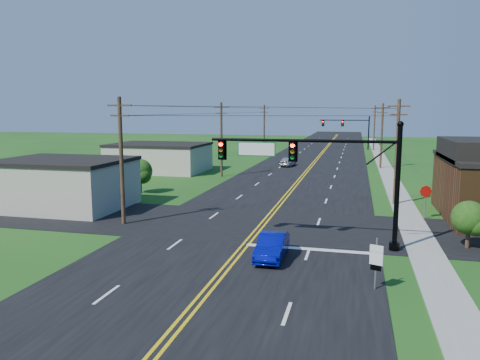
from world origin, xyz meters
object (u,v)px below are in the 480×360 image
(route_sign, at_px, (376,260))
(stop_sign, at_px, (426,195))
(blue_car, at_px, (272,247))
(signal_mast_main, at_px, (319,167))
(signal_mast_far, at_px, (347,127))

(route_sign, bearing_deg, stop_sign, 95.48)
(stop_sign, bearing_deg, blue_car, -140.25)
(signal_mast_main, bearing_deg, blue_car, -124.55)
(blue_car, relative_size, route_sign, 1.68)
(signal_mast_main, xyz_separation_m, blue_car, (-2.17, -3.16, -4.08))
(blue_car, distance_m, stop_sign, 15.41)
(signal_mast_main, height_order, signal_mast_far, same)
(signal_mast_main, relative_size, stop_sign, 4.46)
(signal_mast_far, relative_size, blue_car, 2.69)
(signal_mast_far, bearing_deg, signal_mast_main, -90.08)
(signal_mast_main, relative_size, signal_mast_far, 1.03)
(blue_car, bearing_deg, stop_sign, 51.31)
(route_sign, bearing_deg, signal_mast_far, 112.53)
(signal_mast_main, relative_size, route_sign, 4.65)
(route_sign, relative_size, stop_sign, 0.96)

